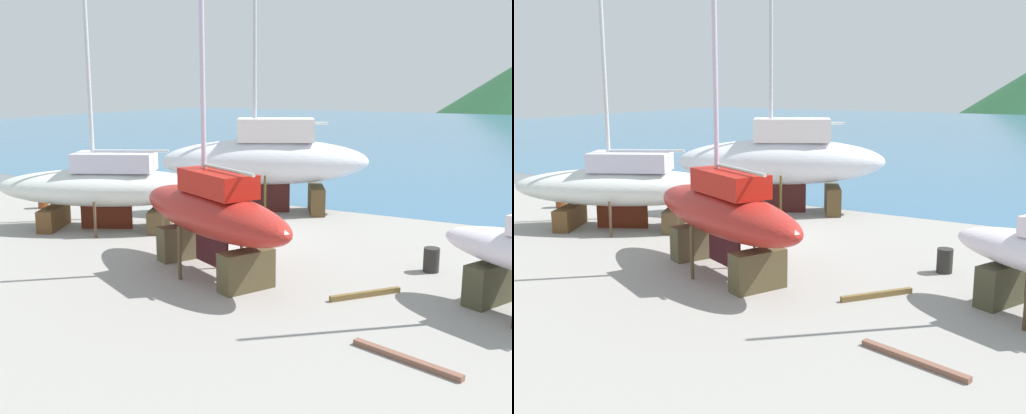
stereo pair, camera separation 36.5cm
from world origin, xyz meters
TOP-DOWN VIEW (x-y plane):
  - ground_plane at (0.00, -2.56)m, footprint 40.96×40.96m
  - sea_water at (0.00, 59.88)m, footprint 163.83×105.26m
  - sailboat_small_center at (-5.80, -1.54)m, footprint 10.01×7.06m
  - sailboat_mid_port at (-1.29, 5.09)m, footprint 10.55×7.62m
  - sailboat_far_slipway at (1.94, -4.67)m, footprint 8.69×5.73m
  - worker at (-8.40, 3.89)m, footprint 0.32×0.48m
  - barrel_rust_far at (-11.97, 0.24)m, footprint 0.73×0.73m
  - barrel_tipped_center at (8.48, -0.77)m, footprint 0.71×0.71m
  - timber_short_cross at (7.36, -4.35)m, footprint 1.66×1.99m
  - timber_plank_near at (9.70, -8.12)m, footprint 2.84×0.94m

SIDE VIEW (x-z plane):
  - ground_plane at x=0.00m, z-range 0.00..0.00m
  - sea_water at x=0.00m, z-range 0.00..0.00m
  - timber_plank_near at x=9.70m, z-range 0.00..0.14m
  - timber_short_cross at x=7.36m, z-range 0.00..0.17m
  - barrel_tipped_center at x=8.48m, z-range 0.00..0.85m
  - barrel_rust_far at x=-11.97m, z-range 0.00..0.89m
  - worker at x=-8.40m, z-range 0.03..1.64m
  - sailboat_small_center at x=-5.80m, z-range -5.80..9.71m
  - sailboat_far_slipway at x=1.94m, z-range -4.33..8.60m
  - sailboat_mid_port at x=-1.29m, z-range -5.36..10.68m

